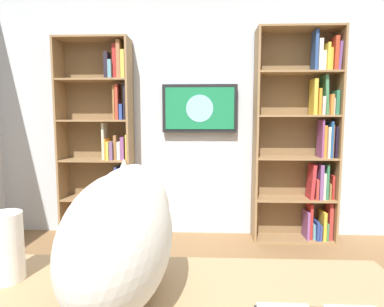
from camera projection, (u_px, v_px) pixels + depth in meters
wall_back at (195, 114)px, 3.49m from camera, size 4.52×0.06×2.70m
bookshelf_left at (305, 138)px, 3.31m from camera, size 0.86×0.28×2.21m
bookshelf_right at (105, 141)px, 3.40m from camera, size 0.77×0.28×2.13m
wall_mounted_tv at (200, 109)px, 3.40m from camera, size 0.81×0.07×0.51m
cat at (123, 230)px, 0.92m from camera, size 0.32×0.70×0.39m
paper_towel_roll at (5, 247)px, 1.01m from camera, size 0.11×0.11×0.22m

